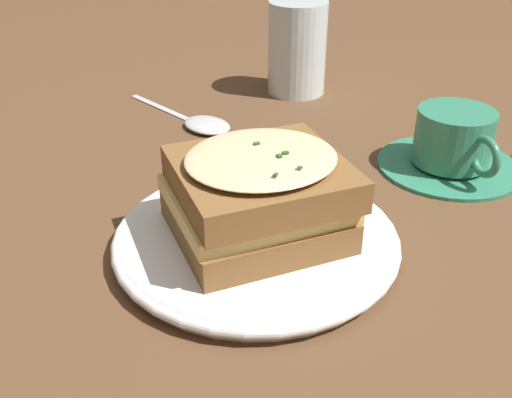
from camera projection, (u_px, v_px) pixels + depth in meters
ground_plane at (221, 242)px, 0.50m from camera, size 2.40×2.40×0.00m
dinner_plate at (256, 239)px, 0.49m from camera, size 0.23×0.23×0.02m
sandwich at (258, 195)px, 0.47m from camera, size 0.16×0.16×0.08m
teacup_with_saucer at (453, 145)px, 0.61m from camera, size 0.15×0.15×0.06m
water_glass at (297, 48)px, 0.79m from camera, size 0.08×0.08×0.12m
spoon at (202, 123)px, 0.71m from camera, size 0.05×0.18×0.01m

